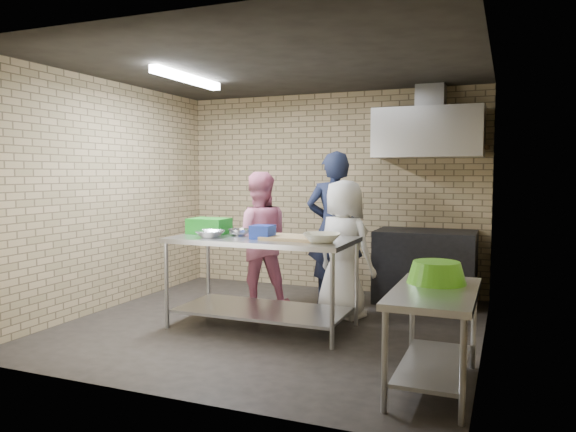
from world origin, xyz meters
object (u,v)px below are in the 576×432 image
object	(u,v)px
man_navy	(335,229)
woman_white	(344,249)
prep_table	(262,282)
green_crate	(209,226)
stove	(425,267)
blue_tub	(263,232)
green_basin	(436,272)
bottle_green	(468,140)
woman_pink	(258,240)
side_counter	(434,339)

from	to	relation	value
man_navy	woman_white	xyz separation A→B (m)	(0.26, -0.50, -0.17)
prep_table	green_crate	xyz separation A→B (m)	(-0.70, 0.12, 0.56)
stove	blue_tub	xyz separation A→B (m)	(-1.37, -1.85, 0.56)
stove	green_basin	world-z (taller)	green_basin
bottle_green	prep_table	bearing A→B (deg)	-133.24
woman_pink	green_crate	bearing A→B (deg)	38.75
side_counter	green_crate	xyz separation A→B (m)	(-2.57, 1.12, 0.65)
man_navy	green_crate	bearing A→B (deg)	32.49
prep_table	woman_pink	size ratio (longest dim) A/B	1.16
green_basin	woman_pink	size ratio (longest dim) A/B	0.28
stove	bottle_green	xyz separation A→B (m)	(0.45, 0.24, 1.57)
green_crate	blue_tub	distance (m)	0.78
bottle_green	green_crate	bearing A→B (deg)	-143.99
side_counter	woman_white	world-z (taller)	woman_white
prep_table	bottle_green	xyz separation A→B (m)	(1.87, 1.99, 1.54)
green_crate	bottle_green	xyz separation A→B (m)	(2.57, 1.87, 0.99)
prep_table	green_basin	size ratio (longest dim) A/B	4.11
side_counter	stove	distance (m)	2.79
prep_table	blue_tub	xyz separation A→B (m)	(0.05, -0.10, 0.54)
green_crate	woman_pink	xyz separation A→B (m)	(0.28, 0.66, -0.22)
woman_white	woman_pink	bearing A→B (deg)	20.42
green_crate	man_navy	xyz separation A→B (m)	(1.10, 1.10, -0.09)
side_counter	bottle_green	distance (m)	3.41
side_counter	blue_tub	size ratio (longest dim) A/B	5.72
prep_table	bottle_green	size ratio (longest dim) A/B	12.59
side_counter	green_basin	bearing A→B (deg)	94.57
green_crate	man_navy	bearing A→B (deg)	44.95
green_basin	woman_white	xyz separation A→B (m)	(-1.18, 1.47, -0.07)
stove	man_navy	world-z (taller)	man_navy
woman_pink	woman_white	size ratio (longest dim) A/B	1.06
side_counter	bottle_green	xyz separation A→B (m)	(0.00, 2.99, 1.64)
side_counter	green_basin	distance (m)	0.52
green_basin	bottle_green	xyz separation A→B (m)	(0.02, 2.74, 1.18)
prep_table	blue_tub	size ratio (longest dim) A/B	9.00
side_counter	green_basin	world-z (taller)	green_basin
green_crate	woman_white	xyz separation A→B (m)	(1.37, 0.60, -0.26)
green_crate	green_basin	xyz separation A→B (m)	(2.55, -0.87, -0.19)
bottle_green	woman_pink	xyz separation A→B (m)	(-2.28, -1.21, -1.20)
prep_table	woman_white	world-z (taller)	woman_white
green_crate	blue_tub	size ratio (longest dim) A/B	2.00
green_basin	side_counter	bearing A→B (deg)	-85.43
blue_tub	stove	bearing A→B (deg)	53.47
stove	bottle_green	distance (m)	1.65
stove	green_basin	distance (m)	2.57
blue_tub	man_navy	world-z (taller)	man_navy
prep_table	woman_white	distance (m)	1.02
prep_table	woman_pink	world-z (taller)	woman_pink
green_crate	man_navy	size ratio (longest dim) A/B	0.22
green_basin	man_navy	distance (m)	2.45
green_crate	woman_white	size ratio (longest dim) A/B	0.27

